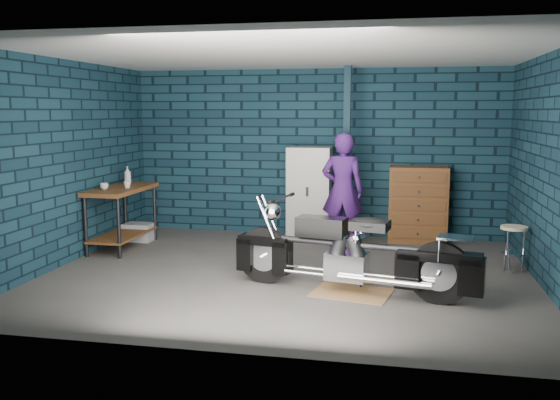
# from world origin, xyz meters

# --- Properties ---
(ground) EXTENTS (6.00, 6.00, 0.00)m
(ground) POSITION_xyz_m (0.00, 0.00, 0.00)
(ground) COLOR #4B4946
(ground) RESTS_ON ground
(room_walls) EXTENTS (6.02, 5.01, 2.71)m
(room_walls) POSITION_xyz_m (0.00, 0.55, 1.90)
(room_walls) COLOR #102835
(room_walls) RESTS_ON ground
(support_post) EXTENTS (0.10, 0.10, 2.70)m
(support_post) POSITION_xyz_m (0.55, 1.95, 1.35)
(support_post) COLOR #102632
(support_post) RESTS_ON ground
(workbench) EXTENTS (0.60, 1.40, 0.91)m
(workbench) POSITION_xyz_m (-2.68, 0.96, 0.46)
(workbench) COLOR brown
(workbench) RESTS_ON ground
(drip_mat) EXTENTS (0.96, 0.80, 0.01)m
(drip_mat) POSITION_xyz_m (0.85, -0.62, 0.00)
(drip_mat) COLOR olive
(drip_mat) RESTS_ON ground
(motorcycle) EXTENTS (2.47, 1.12, 1.05)m
(motorcycle) POSITION_xyz_m (0.85, -0.62, 0.53)
(motorcycle) COLOR black
(motorcycle) RESTS_ON ground
(person) EXTENTS (0.63, 0.42, 1.71)m
(person) POSITION_xyz_m (0.52, 1.68, 0.86)
(person) COLOR #4E207A
(person) RESTS_ON ground
(storage_bin) EXTENTS (0.45, 0.32, 0.28)m
(storage_bin) POSITION_xyz_m (-2.66, 1.46, 0.14)
(storage_bin) COLOR #919499
(storage_bin) RESTS_ON ground
(locker) EXTENTS (0.68, 0.49, 1.46)m
(locker) POSITION_xyz_m (-0.06, 2.23, 0.73)
(locker) COLOR beige
(locker) RESTS_ON ground
(tool_chest) EXTENTS (0.88, 0.49, 1.18)m
(tool_chest) POSITION_xyz_m (1.65, 2.23, 0.59)
(tool_chest) COLOR brown
(tool_chest) RESTS_ON ground
(shop_stool) EXTENTS (0.35, 0.35, 0.60)m
(shop_stool) POSITION_xyz_m (2.78, 0.65, 0.30)
(shop_stool) COLOR beige
(shop_stool) RESTS_ON ground
(cup_a) EXTENTS (0.14, 0.14, 0.09)m
(cup_a) POSITION_xyz_m (-2.81, 0.70, 0.96)
(cup_a) COLOR beige
(cup_a) RESTS_ON workbench
(cup_b) EXTENTS (0.14, 0.14, 0.10)m
(cup_b) POSITION_xyz_m (-2.56, 0.91, 0.96)
(cup_b) COLOR beige
(cup_b) RESTS_ON workbench
(bottle) EXTENTS (0.11, 0.11, 0.28)m
(bottle) POSITION_xyz_m (-2.76, 1.35, 1.05)
(bottle) COLOR #919499
(bottle) RESTS_ON workbench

